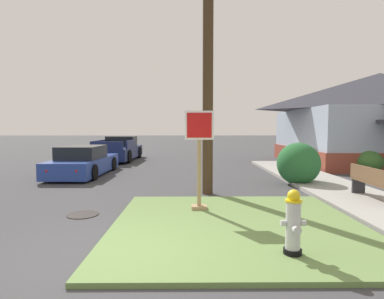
{
  "coord_description": "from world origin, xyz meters",
  "views": [
    {
      "loc": [
        1.18,
        -4.53,
        1.98
      ],
      "look_at": [
        1.24,
        2.87,
        1.46
      ],
      "focal_mm": 28.3,
      "sensor_mm": 36.0,
      "label": 1
    }
  ],
  "objects_px": {
    "stop_sign": "(199,163)",
    "parked_sedan_blue": "(84,162)",
    "manhole_cover": "(83,215)",
    "pickup_truck_navy": "(119,150)",
    "street_bench": "(373,182)",
    "utility_pole": "(208,4)",
    "fire_hydrant": "(293,224)"
  },
  "relations": [
    {
      "from": "stop_sign",
      "to": "utility_pole",
      "type": "relative_size",
      "value": 0.21
    },
    {
      "from": "manhole_cover",
      "to": "parked_sedan_blue",
      "type": "relative_size",
      "value": 0.15
    },
    {
      "from": "street_bench",
      "to": "utility_pole",
      "type": "height_order",
      "value": "utility_pole"
    },
    {
      "from": "fire_hydrant",
      "to": "stop_sign",
      "type": "bearing_deg",
      "value": 117.41
    },
    {
      "from": "stop_sign",
      "to": "street_bench",
      "type": "height_order",
      "value": "stop_sign"
    },
    {
      "from": "manhole_cover",
      "to": "parked_sedan_blue",
      "type": "xyz_separation_m",
      "value": [
        -2.05,
        5.99,
        0.53
      ]
    },
    {
      "from": "manhole_cover",
      "to": "utility_pole",
      "type": "bearing_deg",
      "value": 36.77
    },
    {
      "from": "fire_hydrant",
      "to": "stop_sign",
      "type": "xyz_separation_m",
      "value": [
        -1.34,
        2.58,
        0.63
      ]
    },
    {
      "from": "street_bench",
      "to": "parked_sedan_blue",
      "type": "bearing_deg",
      "value": 151.55
    },
    {
      "from": "fire_hydrant",
      "to": "pickup_truck_navy",
      "type": "relative_size",
      "value": 0.19
    },
    {
      "from": "utility_pole",
      "to": "parked_sedan_blue",
      "type": "bearing_deg",
      "value": 143.37
    },
    {
      "from": "fire_hydrant",
      "to": "manhole_cover",
      "type": "distance_m",
      "value": 4.69
    },
    {
      "from": "manhole_cover",
      "to": "street_bench",
      "type": "relative_size",
      "value": 0.39
    },
    {
      "from": "manhole_cover",
      "to": "street_bench",
      "type": "bearing_deg",
      "value": 7.47
    },
    {
      "from": "manhole_cover",
      "to": "street_bench",
      "type": "distance_m",
      "value": 7.33
    },
    {
      "from": "stop_sign",
      "to": "pickup_truck_navy",
      "type": "xyz_separation_m",
      "value": [
        -4.6,
        11.75,
        -0.57
      ]
    },
    {
      "from": "stop_sign",
      "to": "manhole_cover",
      "type": "relative_size",
      "value": 3.3
    },
    {
      "from": "stop_sign",
      "to": "utility_pole",
      "type": "distance_m",
      "value": 4.87
    },
    {
      "from": "stop_sign",
      "to": "utility_pole",
      "type": "height_order",
      "value": "utility_pole"
    },
    {
      "from": "fire_hydrant",
      "to": "street_bench",
      "type": "distance_m",
      "value": 4.64
    },
    {
      "from": "fire_hydrant",
      "to": "pickup_truck_navy",
      "type": "xyz_separation_m",
      "value": [
        -5.94,
        14.32,
        0.07
      ]
    },
    {
      "from": "parked_sedan_blue",
      "to": "pickup_truck_navy",
      "type": "xyz_separation_m",
      "value": [
        0.13,
        5.96,
        0.07
      ]
    },
    {
      "from": "street_bench",
      "to": "utility_pole",
      "type": "relative_size",
      "value": 0.17
    },
    {
      "from": "street_bench",
      "to": "fire_hydrant",
      "type": "bearing_deg",
      "value": -134.23
    },
    {
      "from": "pickup_truck_navy",
      "to": "street_bench",
      "type": "distance_m",
      "value": 14.32
    },
    {
      "from": "fire_hydrant",
      "to": "parked_sedan_blue",
      "type": "height_order",
      "value": "parked_sedan_blue"
    },
    {
      "from": "manhole_cover",
      "to": "stop_sign",
      "type": "bearing_deg",
      "value": 4.29
    },
    {
      "from": "pickup_truck_navy",
      "to": "street_bench",
      "type": "bearing_deg",
      "value": -50.16
    },
    {
      "from": "street_bench",
      "to": "utility_pole",
      "type": "xyz_separation_m",
      "value": [
        -4.25,
        1.29,
        5.0
      ]
    },
    {
      "from": "parked_sedan_blue",
      "to": "utility_pole",
      "type": "distance_m",
      "value": 8.06
    },
    {
      "from": "stop_sign",
      "to": "parked_sedan_blue",
      "type": "distance_m",
      "value": 7.5
    },
    {
      "from": "pickup_truck_navy",
      "to": "street_bench",
      "type": "xyz_separation_m",
      "value": [
        9.17,
        -11.0,
        -0.02
      ]
    }
  ]
}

